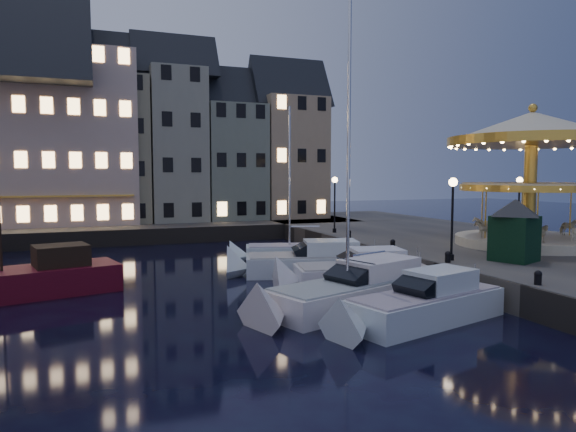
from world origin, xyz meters
name	(u,v)px	position (x,y,z in m)	size (l,w,h in m)	color
ground	(331,302)	(0.00, 0.00, 0.00)	(160.00, 160.00, 0.00)	black
quay_east	(487,252)	(14.00, 6.00, 0.65)	(16.00, 56.00, 1.30)	#474442
quay_north	(115,231)	(-8.00, 28.00, 0.65)	(44.00, 12.00, 1.30)	#474442
quaywall_e	(379,259)	(6.00, 6.00, 0.65)	(0.15, 44.00, 1.30)	#47423A
quaywall_n	(144,237)	(-6.00, 22.00, 0.65)	(48.00, 0.15, 1.30)	#47423A
streetlamp_b	(452,207)	(7.20, 1.00, 4.02)	(0.44, 0.44, 4.17)	black
streetlamp_c	(335,196)	(7.20, 14.50, 4.02)	(0.44, 0.44, 4.17)	black
streetlamp_d	(519,198)	(18.50, 8.00, 4.02)	(0.44, 0.44, 4.17)	black
bollard_a	(538,277)	(6.60, -5.00, 1.60)	(0.30, 0.30, 0.57)	black
bollard_b	(448,256)	(6.60, 0.50, 1.60)	(0.30, 0.30, 0.57)	black
bollard_c	(393,244)	(6.60, 5.50, 1.60)	(0.30, 0.30, 0.57)	black
bollard_d	(349,234)	(6.60, 11.00, 1.60)	(0.30, 0.30, 0.57)	black
townhouse_nb	(39,145)	(-14.05, 30.00, 8.28)	(6.16, 8.00, 13.80)	gray
townhouse_nc	(112,140)	(-8.00, 30.00, 8.78)	(6.82, 8.00, 14.80)	gray
townhouse_nd	(175,137)	(-2.25, 30.00, 9.28)	(5.50, 8.00, 15.80)	gray
townhouse_ne	(231,153)	(3.20, 30.00, 7.78)	(6.16, 8.00, 12.80)	slate
townhouse_nf	(287,149)	(9.25, 30.00, 8.28)	(6.82, 8.00, 13.80)	tan
hotel_corner	(39,127)	(-14.00, 30.00, 9.78)	(17.60, 9.00, 16.80)	beige
motorboat_b	(419,307)	(1.68, -4.17, 0.64)	(7.83, 4.04, 2.15)	silver
motorboat_c	(356,292)	(0.60, -1.17, 0.68)	(9.94, 5.55, 13.36)	silver
motorboat_d	(353,275)	(2.31, 2.27, 0.64)	(7.68, 3.84, 2.15)	silver
motorboat_e	(307,264)	(1.46, 6.14, 0.64)	(8.75, 4.68, 2.15)	silver
motorboat_f	(291,254)	(2.06, 10.23, 0.53)	(7.94, 4.04, 10.58)	white
red_fishing_boat	(31,281)	(-12.48, 6.04, 0.71)	(8.45, 4.64, 6.10)	#57091A
carousel	(531,153)	(15.25, 3.92, 6.96)	(9.83, 9.83, 8.60)	beige
ticket_kiosk	(515,219)	(9.99, -0.29, 3.40)	(3.02, 3.02, 3.54)	black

